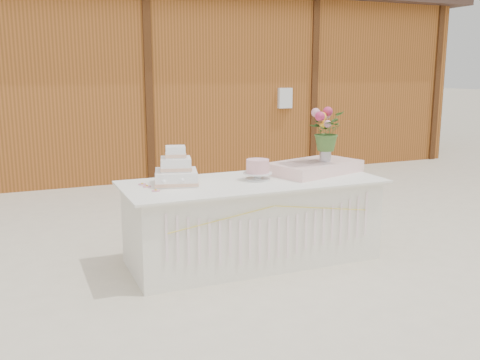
% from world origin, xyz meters
% --- Properties ---
extents(ground, '(80.00, 80.00, 0.00)m').
position_xyz_m(ground, '(0.00, 0.00, 0.00)').
color(ground, beige).
rests_on(ground, ground).
extents(barn, '(12.60, 4.60, 3.30)m').
position_xyz_m(barn, '(-0.01, 5.99, 1.68)').
color(barn, '#964F1F').
rests_on(barn, ground).
extents(cake_table, '(2.40, 1.00, 0.77)m').
position_xyz_m(cake_table, '(0.00, -0.00, 0.39)').
color(cake_table, white).
rests_on(cake_table, ground).
extents(wedding_cake, '(0.46, 0.46, 0.34)m').
position_xyz_m(wedding_cake, '(-0.69, 0.13, 0.89)').
color(wedding_cake, white).
rests_on(wedding_cake, cake_table).
extents(pink_cake_stand, '(0.27, 0.27, 0.19)m').
position_xyz_m(pink_cake_stand, '(0.06, 0.02, 0.88)').
color(pink_cake_stand, white).
rests_on(pink_cake_stand, cake_table).
extents(satin_runner, '(1.01, 0.76, 0.11)m').
position_xyz_m(satin_runner, '(0.72, 0.11, 0.83)').
color(satin_runner, '#FFD2CD').
rests_on(satin_runner, cake_table).
extents(flower_vase, '(0.11, 0.11, 0.15)m').
position_xyz_m(flower_vase, '(0.84, 0.11, 0.96)').
color(flower_vase, '#A5A5AA').
rests_on(flower_vase, satin_runner).
extents(bouquet, '(0.46, 0.45, 0.39)m').
position_xyz_m(bouquet, '(0.84, 0.11, 1.23)').
color(bouquet, '#395C24').
rests_on(bouquet, flower_vase).
extents(loose_flowers, '(0.26, 0.37, 0.02)m').
position_xyz_m(loose_flowers, '(-0.96, 0.06, 0.78)').
color(loose_flowers, '#CE7E91').
rests_on(loose_flowers, cake_table).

